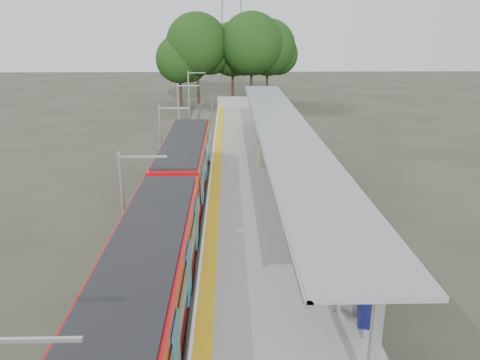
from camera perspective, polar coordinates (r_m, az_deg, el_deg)
The scene contains 14 objects.
trackbed at distance 33.70m, azimuth -6.12°, elevation 0.45°, with size 3.00×70.00×0.24m, color #59544C.
platform at distance 33.51m, azimuth 1.55°, elevation 1.14°, with size 6.00×50.00×1.00m, color gray.
tactile_strip at distance 33.33m, azimuth -2.83°, elevation 1.94°, with size 0.60×50.00×0.02m, color gold.
end_fence at distance 57.61m, azimuth 0.28°, elevation 9.57°, with size 6.00×0.10×1.20m, color #9EA0A5.
train at distance 23.47m, azimuth -8.18°, elevation -2.73°, with size 2.74×27.60×3.62m.
canopy at distance 29.02m, azimuth 5.18°, elevation 5.90°, with size 3.27×38.00×3.66m.
tree_cluster at distance 64.74m, azimuth -1.22°, elevation 15.87°, with size 18.74×10.73×12.20m.
catenary_masts at distance 32.18m, azimuth -9.48°, elevation 4.61°, with size 2.08×48.16×5.40m.
bench_near at distance 16.27m, azimuth 14.70°, elevation -15.19°, with size 0.91×1.74×1.14m.
bench_mid at distance 35.21m, azimuth 5.37°, elevation 3.71°, with size 1.04×1.62×1.07m.
bench_far at distance 35.50m, azimuth 4.99°, elevation 3.77°, with size 0.94×1.49×0.98m.
info_pillar_near at distance 22.25m, azimuth 5.69°, elevation -4.34°, with size 0.45×0.45×2.02m.
info_pillar_far at distance 32.82m, azimuth 2.56°, elevation 3.06°, with size 0.40×0.40×1.77m.
litter_bin at distance 28.33m, azimuth 6.55°, elevation -0.19°, with size 0.46×0.46×0.94m, color #9EA0A5.
Camera 1 is at (-1.71, -11.96, 10.43)m, focal length 35.00 mm.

